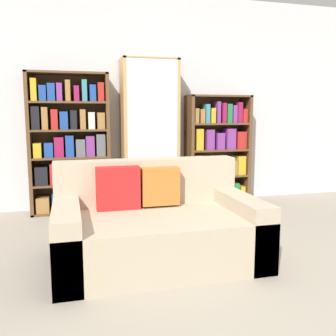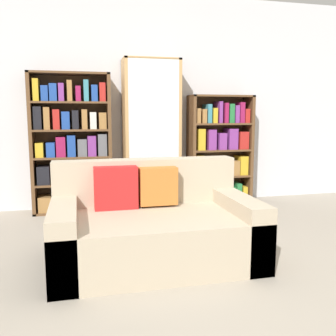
{
  "view_description": "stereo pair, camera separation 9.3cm",
  "coord_description": "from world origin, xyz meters",
  "px_view_note": "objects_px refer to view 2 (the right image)",
  "views": [
    {
      "loc": [
        -0.89,
        -2.14,
        1.19
      ],
      "look_at": [
        0.1,
        1.58,
        0.63
      ],
      "focal_mm": 40.0,
      "sensor_mm": 36.0,
      "label": 1
    },
    {
      "loc": [
        -0.8,
        -2.17,
        1.19
      ],
      "look_at": [
        0.1,
        1.58,
        0.63
      ],
      "focal_mm": 40.0,
      "sensor_mm": 36.0,
      "label": 2
    }
  ],
  "objects_px": {
    "bookshelf_right": "(220,152)",
    "bookshelf_left": "(72,146)",
    "display_cabinet": "(151,135)",
    "couch": "(153,227)",
    "wine_bottle": "(204,206)"
  },
  "relations": [
    {
      "from": "bookshelf_right",
      "to": "bookshelf_left",
      "type": "bearing_deg",
      "value": -180.0
    },
    {
      "from": "bookshelf_left",
      "to": "display_cabinet",
      "type": "bearing_deg",
      "value": -0.88
    },
    {
      "from": "display_cabinet",
      "to": "bookshelf_right",
      "type": "height_order",
      "value": "display_cabinet"
    },
    {
      "from": "couch",
      "to": "bookshelf_right",
      "type": "relative_size",
      "value": 1.12
    },
    {
      "from": "bookshelf_right",
      "to": "couch",
      "type": "bearing_deg",
      "value": -125.77
    },
    {
      "from": "display_cabinet",
      "to": "wine_bottle",
      "type": "bearing_deg",
      "value": -55.25
    },
    {
      "from": "couch",
      "to": "bookshelf_right",
      "type": "xyz_separation_m",
      "value": [
        1.26,
        1.75,
        0.42
      ]
    },
    {
      "from": "couch",
      "to": "wine_bottle",
      "type": "height_order",
      "value": "couch"
    },
    {
      "from": "display_cabinet",
      "to": "bookshelf_right",
      "type": "relative_size",
      "value": 1.3
    },
    {
      "from": "bookshelf_right",
      "to": "wine_bottle",
      "type": "relative_size",
      "value": 4.05
    },
    {
      "from": "bookshelf_left",
      "to": "bookshelf_right",
      "type": "bearing_deg",
      "value": 0.0
    },
    {
      "from": "bookshelf_left",
      "to": "couch",
      "type": "bearing_deg",
      "value": -69.66
    },
    {
      "from": "couch",
      "to": "bookshelf_right",
      "type": "distance_m",
      "value": 2.2
    },
    {
      "from": "couch",
      "to": "display_cabinet",
      "type": "height_order",
      "value": "display_cabinet"
    },
    {
      "from": "couch",
      "to": "display_cabinet",
      "type": "distance_m",
      "value": 1.89
    }
  ]
}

